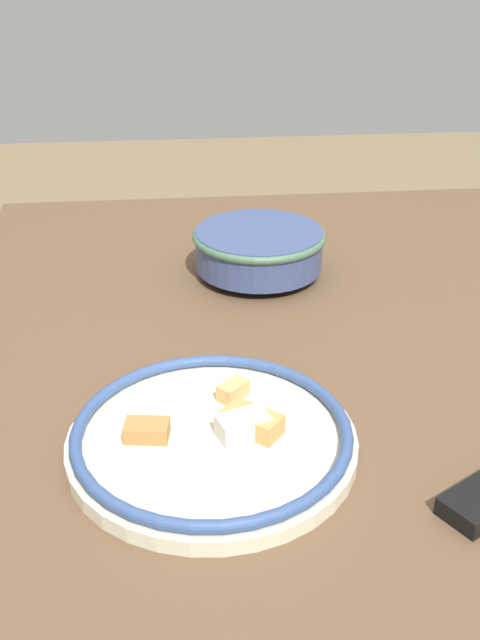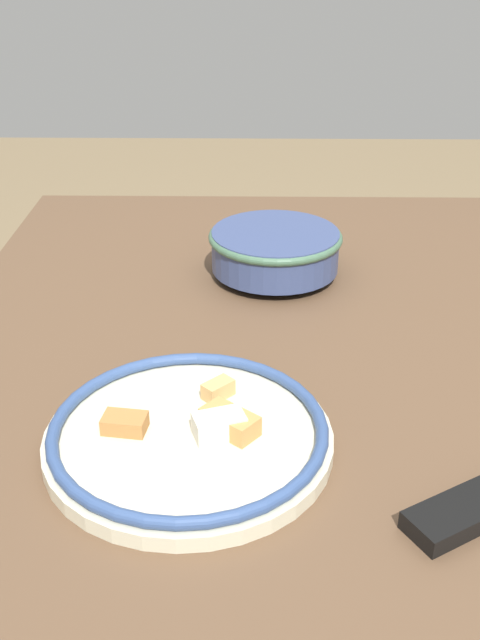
# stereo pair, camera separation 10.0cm
# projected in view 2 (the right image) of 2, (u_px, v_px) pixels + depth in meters

# --- Properties ---
(dining_table) EXTENTS (1.28, 1.00, 0.76)m
(dining_table) POSITION_uv_depth(u_px,v_px,m) (297.00, 407.00, 1.03)
(dining_table) COLOR brown
(dining_table) RESTS_ON ground_plane
(noodle_bowl) EXTENTS (0.21, 0.21, 0.08)m
(noodle_bowl) POSITION_uv_depth(u_px,v_px,m) (275.00, 250.00, 1.19)
(noodle_bowl) COLOR #384775
(noodle_bowl) RESTS_ON dining_table
(food_plate) EXTENTS (0.32, 0.32, 0.04)m
(food_plate) POSITION_uv_depth(u_px,v_px,m) (189.00, 434.00, 0.81)
(food_plate) COLOR beige
(food_plate) RESTS_ON dining_table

